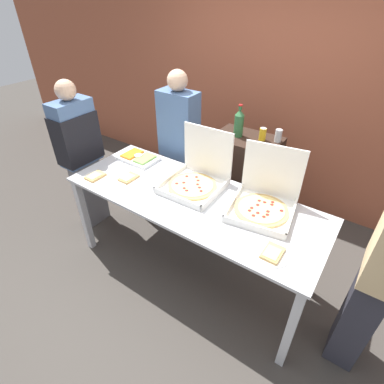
% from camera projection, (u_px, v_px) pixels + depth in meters
% --- Properties ---
extents(ground_plane, '(16.00, 16.00, 0.00)m').
position_uv_depth(ground_plane, '(192.00, 267.00, 3.02)').
color(ground_plane, '#423D38').
extents(brick_wall_behind, '(10.00, 0.06, 2.80)m').
position_uv_depth(brick_wall_behind, '(278.00, 86.00, 3.36)').
color(brick_wall_behind, '#9E5138').
rests_on(brick_wall_behind, ground_plane).
extents(buffet_table, '(2.23, 0.84, 0.88)m').
position_uv_depth(buffet_table, '(192.00, 207.00, 2.57)').
color(buffet_table, silver).
rests_on(buffet_table, ground_plane).
extents(pizza_box_near_right, '(0.55, 0.56, 0.47)m').
position_uv_depth(pizza_box_near_right, '(264.00, 200.00, 2.34)').
color(pizza_box_near_right, white).
rests_on(pizza_box_near_right, buffet_table).
extents(pizza_box_far_right, '(0.50, 0.51, 0.48)m').
position_uv_depth(pizza_box_far_right, '(196.00, 177.00, 2.61)').
color(pizza_box_far_right, white).
rests_on(pizza_box_far_right, buffet_table).
extents(paper_plate_front_center, '(0.24, 0.24, 0.03)m').
position_uv_depth(paper_plate_front_center, '(95.00, 177.00, 2.75)').
color(paper_plate_front_center, white).
rests_on(paper_plate_front_center, buffet_table).
extents(paper_plate_front_right, '(0.24, 0.24, 0.03)m').
position_uv_depth(paper_plate_front_right, '(272.00, 253.00, 1.97)').
color(paper_plate_front_right, white).
rests_on(paper_plate_front_right, buffet_table).
extents(paper_plate_front_left, '(0.26, 0.26, 0.03)m').
position_uv_depth(paper_plate_front_left, '(129.00, 178.00, 2.73)').
color(paper_plate_front_left, white).
rests_on(paper_plate_front_left, buffet_table).
extents(veggie_tray, '(0.39, 0.26, 0.05)m').
position_uv_depth(veggie_tray, '(139.00, 158.00, 3.03)').
color(veggie_tray, white).
rests_on(veggie_tray, buffet_table).
extents(sideboard_podium, '(0.66, 0.45, 1.09)m').
position_uv_depth(sideboard_podium, '(242.00, 184.00, 3.29)').
color(sideboard_podium, black).
rests_on(sideboard_podium, ground_plane).
extents(soda_bottle, '(0.09, 0.09, 0.32)m').
position_uv_depth(soda_bottle, '(239.00, 123.00, 2.93)').
color(soda_bottle, '#2D6638').
rests_on(soda_bottle, sideboard_podium).
extents(soda_can_silver, '(0.07, 0.07, 0.12)m').
position_uv_depth(soda_can_silver, '(278.00, 136.00, 2.86)').
color(soda_can_silver, silver).
rests_on(soda_can_silver, sideboard_podium).
extents(soda_can_colored, '(0.07, 0.07, 0.12)m').
position_uv_depth(soda_can_colored, '(263.00, 134.00, 2.89)').
color(soda_can_colored, gold).
rests_on(soda_can_colored, sideboard_podium).
extents(person_guest_cap, '(0.40, 0.22, 1.71)m').
position_uv_depth(person_guest_cap, '(179.00, 149.00, 3.21)').
color(person_guest_cap, '#2D2D38').
rests_on(person_guest_cap, ground_plane).
extents(person_server_vest, '(0.24, 0.42, 1.64)m').
position_uv_depth(person_server_vest, '(80.00, 150.00, 3.12)').
color(person_server_vest, slate).
rests_on(person_server_vest, ground_plane).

